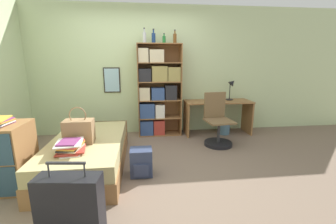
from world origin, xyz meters
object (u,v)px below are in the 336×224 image
object	(u,v)px
desk	(218,110)
backpack	(141,162)
desk_lamp	(232,86)
dresser	(3,157)
bottle_green	(144,37)
bottle_clear	(164,39)
handbag	(79,131)
suitcase	(71,208)
bottle_brown	(154,38)
bottle_blue	(175,38)
bed	(89,153)
desk_chair	(217,129)
waste_bin	(224,128)
bookcase	(156,92)
book_stack_on_bed	(70,147)

from	to	relation	value
desk	backpack	xyz separation A→B (m)	(-1.60, -1.61, -0.32)
desk_lamp	dresser	bearing A→B (deg)	-153.07
bottle_green	bottle_clear	world-z (taller)	bottle_green
handbag	bottle_clear	bearing A→B (deg)	49.35
dresser	suitcase	bearing A→B (deg)	-42.19
bottle_brown	bottle_blue	size ratio (longest dim) A/B	1.04
suitcase	bed	bearing A→B (deg)	96.65
dresser	bottle_brown	distance (m)	3.08
bottle_blue	desk	size ratio (longest dim) A/B	0.19
dresser	bottle_clear	world-z (taller)	bottle_clear
bottle_green	desk_chair	xyz separation A→B (m)	(1.28, -0.71, -1.65)
desk	waste_bin	world-z (taller)	desk
bookcase	bottle_green	size ratio (longest dim) A/B	6.53
dresser	backpack	xyz separation A→B (m)	(1.64, 0.10, -0.21)
bed	bottle_green	bearing A→B (deg)	57.82
desk_lamp	suitcase	bearing A→B (deg)	-132.23
desk_chair	bed	bearing A→B (deg)	-162.92
bookcase	book_stack_on_bed	bearing A→B (deg)	-122.11
bottle_brown	backpack	distance (m)	2.48
bed	bookcase	world-z (taller)	bookcase
bookcase	bottle_clear	world-z (taller)	bottle_clear
handbag	suitcase	distance (m)	1.29
backpack	desk_lamp	bearing A→B (deg)	41.68
bottle_green	bottle_brown	size ratio (longest dim) A/B	1.05
bottle_brown	backpack	size ratio (longest dim) A/B	0.73
bottle_clear	bottle_blue	bearing A→B (deg)	11.32
suitcase	waste_bin	bearing A→B (deg)	48.32
bookcase	waste_bin	bearing A→B (deg)	-5.61
dresser	bottle_green	bearing A→B (deg)	45.95
desk_lamp	bottle_clear	bearing A→B (deg)	-179.69
bed	bottle_green	world-z (taller)	bottle_green
book_stack_on_bed	suitcase	size ratio (longest dim) A/B	0.53
bottle_brown	bottle_clear	size ratio (longest dim) A/B	1.44
bottle_green	backpack	bearing A→B (deg)	-93.72
bottle_brown	desk_lamp	world-z (taller)	bottle_brown
bottle_blue	desk_chair	xyz separation A→B (m)	(0.69, -0.74, -1.64)
desk	bottle_green	bearing A→B (deg)	176.28
suitcase	desk_chair	world-z (taller)	desk_chair
handbag	bottle_blue	distance (m)	2.56
bottle_green	desk_lamp	bearing A→B (deg)	-0.25
bottle_green	waste_bin	size ratio (longest dim) A/B	1.07
bottle_clear	desk_lamp	xyz separation A→B (m)	(1.42, 0.01, -0.91)
book_stack_on_bed	bottle_clear	xyz separation A→B (m)	(1.32, 1.85, 1.40)
bottle_brown	bottle_clear	world-z (taller)	bottle_brown
handbag	desk_lamp	size ratio (longest dim) A/B	1.09
bed	handbag	xyz separation A→B (m)	(-0.06, -0.16, 0.38)
desk_lamp	handbag	bearing A→B (deg)	-150.78
dresser	bottle_green	size ratio (longest dim) A/B	2.82
suitcase	dresser	xyz separation A→B (m)	(-1.05, 0.95, 0.10)
bottle_clear	bottle_blue	xyz separation A→B (m)	(0.22, 0.04, 0.03)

